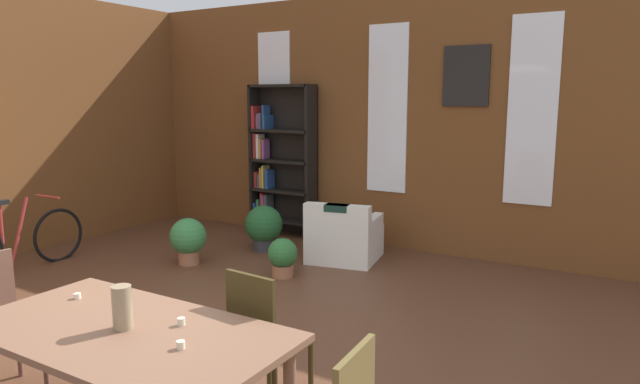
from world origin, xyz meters
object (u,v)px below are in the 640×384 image
(dining_table, at_px, (126,342))
(vase_on_table, at_px, (122,307))
(dining_chair_far_right, at_px, (263,337))
(bookshelf_tall, at_px, (279,161))
(armchair_white, at_px, (344,238))
(bicycle_second, at_px, (19,243))
(potted_plant_by_shelf, at_px, (188,239))
(potted_plant_window, at_px, (264,226))
(potted_plant_corner, at_px, (282,256))

(dining_table, relative_size, vase_on_table, 7.62)
(dining_chair_far_right, xyz_separation_m, bookshelf_tall, (-2.68, 4.00, 0.57))
(dining_table, distance_m, armchair_white, 4.08)
(bicycle_second, xyz_separation_m, potted_plant_by_shelf, (1.48, 1.21, -0.02))
(dining_chair_far_right, height_order, potted_plant_window, dining_chair_far_right)
(dining_table, bearing_deg, armchair_white, 101.26)
(bookshelf_tall, xyz_separation_m, potted_plant_corner, (1.20, -1.65, -0.85))
(dining_chair_far_right, relative_size, potted_plant_window, 1.59)
(armchair_white, relative_size, potted_plant_corner, 2.13)
(dining_chair_far_right, bearing_deg, potted_plant_window, 126.53)
(vase_on_table, height_order, bookshelf_tall, bookshelf_tall)
(dining_chair_far_right, xyz_separation_m, potted_plant_by_shelf, (-2.73, 2.17, -0.20))
(dining_chair_far_right, bearing_deg, potted_plant_by_shelf, 141.57)
(armchair_white, distance_m, potted_plant_window, 1.13)
(dining_table, distance_m, dining_chair_far_right, 0.83)
(dining_table, bearing_deg, potted_plant_by_shelf, 128.90)
(dining_chair_far_right, bearing_deg, armchair_white, 110.19)
(vase_on_table, xyz_separation_m, dining_chair_far_right, (0.42, 0.71, -0.35))
(vase_on_table, relative_size, dining_chair_far_right, 0.26)
(vase_on_table, distance_m, potted_plant_corner, 3.30)
(dining_table, height_order, vase_on_table, vase_on_table)
(vase_on_table, distance_m, bicycle_second, 4.18)
(bookshelf_tall, distance_m, armchair_white, 1.83)
(bookshelf_tall, bearing_deg, potted_plant_window, -67.83)
(bookshelf_tall, height_order, potted_plant_window, bookshelf_tall)
(dining_table, distance_m, bicycle_second, 4.17)
(vase_on_table, xyz_separation_m, potted_plant_window, (-1.91, 3.86, -0.54))
(bookshelf_tall, xyz_separation_m, potted_plant_window, (0.35, -0.85, -0.76))
(vase_on_table, xyz_separation_m, bookshelf_tall, (-2.25, 4.71, 0.23))
(armchair_white, height_order, bicycle_second, bicycle_second)
(bookshelf_tall, bearing_deg, potted_plant_by_shelf, -91.79)
(armchair_white, bearing_deg, dining_table, -78.74)
(dining_table, height_order, dining_chair_far_right, dining_chair_far_right)
(dining_chair_far_right, distance_m, potted_plant_by_shelf, 3.50)
(bookshelf_tall, relative_size, potted_plant_corner, 4.92)
(potted_plant_corner, xyz_separation_m, potted_plant_window, (-0.85, 0.80, 0.08))
(potted_plant_corner, bearing_deg, bookshelf_tall, 125.94)
(dining_table, relative_size, bicycle_second, 1.10)
(dining_table, xyz_separation_m, armchair_white, (-0.79, 3.99, -0.38))
(dining_table, distance_m, bookshelf_tall, 5.24)
(potted_plant_window, bearing_deg, dining_table, -63.54)
(armchair_white, xyz_separation_m, potted_plant_corner, (-0.28, -0.93, -0.04))
(vase_on_table, bearing_deg, bicycle_second, 156.24)
(bicycle_second, bearing_deg, potted_plant_corner, 26.91)
(bookshelf_tall, bearing_deg, dining_table, -64.29)
(dining_chair_far_right, distance_m, armchair_white, 3.50)
(armchair_white, xyz_separation_m, potted_plant_by_shelf, (-1.53, -1.11, 0.04))
(bookshelf_tall, relative_size, armchair_white, 2.31)
(bicycle_second, distance_m, potted_plant_by_shelf, 1.91)
(vase_on_table, bearing_deg, potted_plant_window, 116.32)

